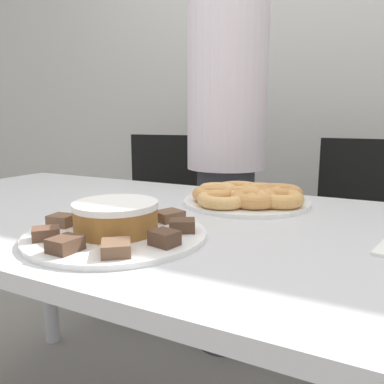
{
  "coord_description": "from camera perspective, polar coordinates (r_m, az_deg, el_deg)",
  "views": [
    {
      "loc": [
        0.39,
        -0.74,
        0.97
      ],
      "look_at": [
        0.01,
        0.01,
        0.81
      ],
      "focal_mm": 35.0,
      "sensor_mm": 36.0,
      "label": 1
    }
  ],
  "objects": [
    {
      "name": "lamington_3",
      "position": [
        0.81,
        -19.25,
        -4.09
      ],
      "size": [
        0.05,
        0.05,
        0.02
      ],
      "rotation": [
        0.0,
        0.0,
        3.28
      ],
      "color": "brown",
      "rests_on": "plate_cake"
    },
    {
      "name": "donut_1",
      "position": [
        0.95,
        9.41,
        -1.02
      ],
      "size": [
        0.12,
        0.12,
        0.04
      ],
      "color": "#D18E4C",
      "rests_on": "plate_donuts"
    },
    {
      "name": "lamington_7",
      "position": [
        0.65,
        -4.22,
        -7.0
      ],
      "size": [
        0.05,
        0.05,
        0.03
      ],
      "rotation": [
        0.0,
        0.0,
        6.07
      ],
      "color": "#513828",
      "rests_on": "plate_cake"
    },
    {
      "name": "lamington_2",
      "position": [
        0.86,
        -14.31,
        -3.1
      ],
      "size": [
        0.06,
        0.06,
        0.02
      ],
      "rotation": [
        0.0,
        0.0,
        2.58
      ],
      "color": "brown",
      "rests_on": "plate_cake"
    },
    {
      "name": "lamington_6",
      "position": [
        0.62,
        -11.51,
        -8.34
      ],
      "size": [
        0.07,
        0.07,
        0.02
      ],
      "rotation": [
        0.0,
        0.0,
        5.37
      ],
      "color": "brown",
      "rests_on": "plate_cake"
    },
    {
      "name": "wall_back",
      "position": [
        2.3,
        17.75,
        18.48
      ],
      "size": [
        8.0,
        0.05,
        2.6
      ],
      "color": "beige",
      "rests_on": "ground_plane"
    },
    {
      "name": "person_standing",
      "position": [
        1.54,
        5.21,
        5.64
      ],
      "size": [
        0.32,
        0.32,
        1.58
      ],
      "color": "#383842",
      "rests_on": "ground_plane"
    },
    {
      "name": "office_chair_left",
      "position": [
        2.01,
        -6.3,
        -5.02
      ],
      "size": [
        0.45,
        0.45,
        0.9
      ],
      "rotation": [
        0.0,
        0.0,
        0.03
      ],
      "color": "black",
      "rests_on": "ground_plane"
    },
    {
      "name": "donut_5",
      "position": [
        1.11,
        7.14,
        0.58
      ],
      "size": [
        0.12,
        0.12,
        0.03
      ],
      "color": "tan",
      "rests_on": "plate_donuts"
    },
    {
      "name": "lamington_0",
      "position": [
        0.81,
        -3.57,
        -3.62
      ],
      "size": [
        0.07,
        0.07,
        0.02
      ],
      "rotation": [
        0.0,
        0.0,
        1.18
      ],
      "color": "brown",
      "rests_on": "plate_cake"
    },
    {
      "name": "office_chair_right",
      "position": [
        1.7,
        23.6,
        -8.79
      ],
      "size": [
        0.48,
        0.48,
        0.9
      ],
      "rotation": [
        0.0,
        0.0,
        -0.09
      ],
      "color": "black",
      "rests_on": "ground_plane"
    },
    {
      "name": "lamington_1",
      "position": [
        0.86,
        -8.49,
        -2.85
      ],
      "size": [
        0.06,
        0.07,
        0.02
      ],
      "rotation": [
        0.0,
        0.0,
        1.88
      ],
      "color": "brown",
      "rests_on": "plate_cake"
    },
    {
      "name": "donut_2",
      "position": [
        0.97,
        13.16,
        -0.99
      ],
      "size": [
        0.12,
        0.12,
        0.04
      ],
      "color": "tan",
      "rests_on": "plate_donuts"
    },
    {
      "name": "plate_donuts",
      "position": [
        1.03,
        8.2,
        -1.48
      ],
      "size": [
        0.34,
        0.34,
        0.01
      ],
      "color": "white",
      "rests_on": "table"
    },
    {
      "name": "table",
      "position": [
        0.89,
        -0.88,
        -9.35
      ],
      "size": [
        1.84,
        0.8,
        0.75
      ],
      "color": "silver",
      "rests_on": "ground_plane"
    },
    {
      "name": "plate_cake",
      "position": [
        0.74,
        -11.4,
        -6.3
      ],
      "size": [
        0.35,
        0.35,
        0.01
      ],
      "color": "white",
      "rests_on": "table"
    },
    {
      "name": "lamington_8",
      "position": [
        0.73,
        -1.51,
        -5.11
      ],
      "size": [
        0.06,
        0.06,
        0.02
      ],
      "rotation": [
        0.0,
        0.0,
        6.77
      ],
      "color": "#513828",
      "rests_on": "plate_cake"
    },
    {
      "name": "donut_0",
      "position": [
        1.02,
        8.23,
        -0.35
      ],
      "size": [
        0.12,
        0.12,
        0.03
      ],
      "color": "tan",
      "rests_on": "plate_donuts"
    },
    {
      "name": "donut_8",
      "position": [
        0.94,
        4.64,
        -1.14
      ],
      "size": [
        0.13,
        0.13,
        0.03
      ],
      "color": "#E5AD66",
      "rests_on": "plate_donuts"
    },
    {
      "name": "donut_7",
      "position": [
        1.0,
        3.17,
        -0.32
      ],
      "size": [
        0.12,
        0.12,
        0.04
      ],
      "color": "#D18E4C",
      "rests_on": "plate_donuts"
    },
    {
      "name": "frosted_cake",
      "position": [
        0.73,
        -11.5,
        -3.71
      ],
      "size": [
        0.16,
        0.16,
        0.06
      ],
      "color": "#9E662D",
      "rests_on": "plate_cake"
    },
    {
      "name": "lamington_5",
      "position": [
        0.65,
        -18.75,
        -7.55
      ],
      "size": [
        0.04,
        0.05,
        0.02
      ],
      "rotation": [
        0.0,
        0.0,
        4.67
      ],
      "color": "#513828",
      "rests_on": "plate_cake"
    },
    {
      "name": "donut_4",
      "position": [
        1.08,
        10.52,
        0.19
      ],
      "size": [
        0.12,
        0.12,
        0.03
      ],
      "color": "tan",
      "rests_on": "plate_donuts"
    },
    {
      "name": "donut_3",
      "position": [
        1.04,
        13.13,
        -0.1
      ],
      "size": [
        0.12,
        0.12,
        0.04
      ],
      "color": "#C68447",
      "rests_on": "plate_donuts"
    },
    {
      "name": "lamington_4",
      "position": [
        0.73,
        -21.36,
        -5.87
      ],
      "size": [
        0.06,
        0.06,
        0.02
      ],
      "rotation": [
        0.0,
        0.0,
        3.98
      ],
      "color": "brown",
      "rests_on": "plate_cake"
    },
    {
      "name": "donut_6",
      "position": [
        1.08,
        3.92,
        0.33
      ],
      "size": [
        0.11,
        0.11,
        0.03
      ],
      "color": "#E5AD66",
      "rests_on": "plate_donuts"
    }
  ]
}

